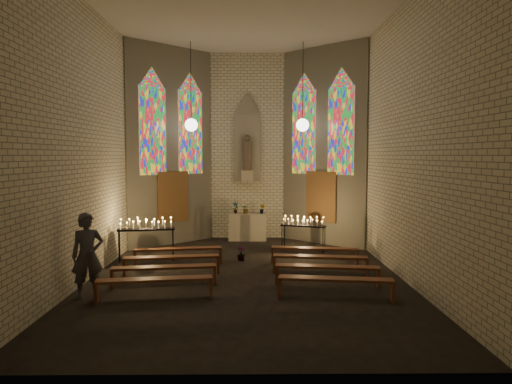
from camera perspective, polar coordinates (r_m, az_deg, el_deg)
floor at (r=13.40m, az=-1.14°, el=-9.47°), size 12.00×12.00×0.00m
room at (r=16.40m, az=-1.05°, el=6.13°), size 8.22×12.43×7.00m
altar at (r=18.66m, az=-0.99°, el=-4.00°), size 1.40×0.60×1.00m
flower_vase_left at (r=18.62m, az=-2.39°, el=-1.79°), size 0.27×0.23×0.44m
flower_vase_center at (r=18.62m, az=-1.16°, el=-1.89°), size 0.37×0.33×0.38m
flower_vase_right at (r=18.56m, az=0.70°, el=-1.94°), size 0.24×0.22×0.35m
aisle_flower_pot at (r=15.13m, az=-1.71°, el=-7.05°), size 0.32×0.32×0.43m
votive_stand_left at (r=15.26m, az=-12.45°, el=-3.83°), size 1.72×0.69×1.23m
votive_stand_right at (r=16.51m, az=5.43°, el=-3.58°), size 1.51×0.87×1.09m
pew_left_0 at (r=14.79m, az=-8.87°, el=-6.66°), size 2.54×0.70×0.48m
pew_right_0 at (r=14.75m, az=6.71°, el=-6.66°), size 2.54×0.70×0.48m
pew_left_1 at (r=13.62m, az=-9.60°, el=-7.61°), size 2.54×0.70×0.48m
pew_right_1 at (r=13.59m, az=7.36°, el=-7.61°), size 2.54×0.70×0.48m
pew_left_2 at (r=12.47m, az=-10.47°, el=-8.73°), size 2.54×0.70×0.48m
pew_right_2 at (r=12.43m, az=8.13°, el=-8.74°), size 2.54×0.70×0.48m
pew_left_3 at (r=11.32m, az=-11.52°, el=-10.08°), size 2.54×0.70×0.48m
pew_right_3 at (r=11.28m, az=9.07°, el=-10.10°), size 2.54×0.70×0.48m
visitor at (r=11.75m, az=-18.70°, el=-6.89°), size 0.82×0.70×1.91m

